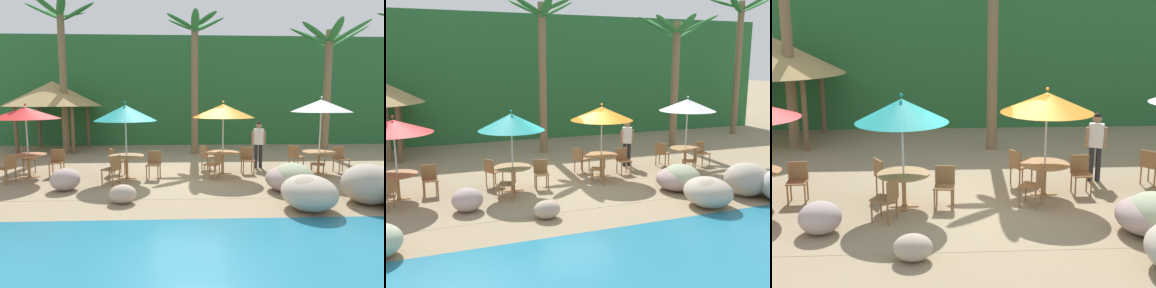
# 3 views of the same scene
# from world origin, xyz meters

# --- Properties ---
(ground_plane) EXTENTS (120.00, 120.00, 0.00)m
(ground_plane) POSITION_xyz_m (0.00, 0.00, 0.00)
(ground_plane) COLOR #937F60
(terrace_deck) EXTENTS (18.00, 5.20, 0.01)m
(terrace_deck) POSITION_xyz_m (0.00, 0.00, 0.00)
(terrace_deck) COLOR #937F60
(terrace_deck) RESTS_ON ground
(foliage_backdrop) EXTENTS (28.00, 2.40, 6.00)m
(foliage_backdrop) POSITION_xyz_m (0.00, 9.00, 3.00)
(foliage_backdrop) COLOR #286633
(foliage_backdrop) RESTS_ON ground
(rock_seawall) EXTENTS (14.24, 3.16, 0.95)m
(rock_seawall) POSITION_xyz_m (2.58, -3.00, 0.38)
(rock_seawall) COLOR #B39C8E
(rock_seawall) RESTS_ON ground
(umbrella_red) EXTENTS (2.09, 2.09, 2.36)m
(umbrella_red) POSITION_xyz_m (-5.09, -0.01, 2.06)
(umbrella_red) COLOR silver
(umbrella_red) RESTS_ON ground
(dining_table_red) EXTENTS (1.10, 1.10, 0.74)m
(dining_table_red) POSITION_xyz_m (-5.09, -0.01, 0.61)
(dining_table_red) COLOR #A37547
(dining_table_red) RESTS_ON ground
(chair_red_seaward) EXTENTS (0.45, 0.46, 0.87)m
(chair_red_seaward) POSITION_xyz_m (-4.25, 0.15, 0.51)
(chair_red_seaward) COLOR olive
(chair_red_seaward) RESTS_ON ground
(chair_red_inland) EXTENTS (0.56, 0.55, 0.87)m
(chair_red_inland) POSITION_xyz_m (-5.51, 0.74, 0.51)
(chair_red_inland) COLOR olive
(chair_red_inland) RESTS_ON ground
(chair_red_left) EXTENTS (0.55, 0.55, 0.87)m
(chair_red_left) POSITION_xyz_m (-5.33, -0.83, 0.51)
(chair_red_left) COLOR olive
(chair_red_left) RESTS_ON ground
(umbrella_teal) EXTENTS (1.92, 1.92, 2.42)m
(umbrella_teal) POSITION_xyz_m (-1.93, -0.32, 2.07)
(umbrella_teal) COLOR silver
(umbrella_teal) RESTS_ON ground
(dining_table_teal) EXTENTS (1.10, 1.10, 0.74)m
(dining_table_teal) POSITION_xyz_m (-1.93, -0.32, 0.61)
(dining_table_teal) COLOR #A37547
(dining_table_teal) RESTS_ON ground
(chair_teal_seaward) EXTENTS (0.47, 0.48, 0.87)m
(chair_teal_seaward) POSITION_xyz_m (-1.08, -0.34, 0.51)
(chair_teal_seaward) COLOR olive
(chair_teal_seaward) RESTS_ON ground
(chair_teal_inland) EXTENTS (0.58, 0.58, 0.87)m
(chair_teal_inland) POSITION_xyz_m (-2.43, 0.38, 0.51)
(chair_teal_inland) COLOR olive
(chair_teal_inland) RESTS_ON ground
(chair_teal_left) EXTENTS (0.56, 0.56, 0.87)m
(chair_teal_left) POSITION_xyz_m (-2.20, -1.13, 0.51)
(chair_teal_left) COLOR olive
(chair_teal_left) RESTS_ON ground
(umbrella_orange) EXTENTS (2.05, 2.05, 2.45)m
(umbrella_orange) POSITION_xyz_m (1.18, 0.28, 2.11)
(umbrella_orange) COLOR silver
(umbrella_orange) RESTS_ON ground
(dining_table_orange) EXTENTS (1.10, 1.10, 0.74)m
(dining_table_orange) POSITION_xyz_m (1.18, 0.28, 0.61)
(dining_table_orange) COLOR #A37547
(dining_table_orange) RESTS_ON ground
(chair_orange_seaward) EXTENTS (0.42, 0.43, 0.87)m
(chair_orange_seaward) POSITION_xyz_m (2.03, 0.36, 0.51)
(chair_orange_seaward) COLOR olive
(chair_orange_seaward) RESTS_ON ground
(chair_orange_inland) EXTENTS (0.57, 0.57, 0.87)m
(chair_orange_inland) POSITION_xyz_m (0.71, 0.98, 0.51)
(chair_orange_inland) COLOR olive
(chair_orange_inland) RESTS_ON ground
(chair_orange_left) EXTENTS (0.58, 0.58, 0.87)m
(chair_orange_left) POSITION_xyz_m (0.82, -0.50, 0.51)
(chair_orange_left) COLOR olive
(chair_orange_left) RESTS_ON ground
(umbrella_white) EXTENTS (1.95, 1.95, 2.60)m
(umbrella_white) POSITION_xyz_m (4.44, 0.20, 2.28)
(umbrella_white) COLOR silver
(umbrella_white) RESTS_ON ground
(dining_table_white) EXTENTS (1.10, 1.10, 0.74)m
(dining_table_white) POSITION_xyz_m (4.44, 0.20, 0.61)
(dining_table_white) COLOR #A37547
(dining_table_white) RESTS_ON ground
(chair_white_seaward) EXTENTS (0.47, 0.48, 0.87)m
(chair_white_seaward) POSITION_xyz_m (5.27, 0.40, 0.51)
(chair_white_seaward) COLOR olive
(chair_white_seaward) RESTS_ON ground
(chair_white_inland) EXTENTS (0.60, 0.59, 0.87)m
(chair_white_inland) POSITION_xyz_m (3.85, 0.82, 0.51)
(chair_white_inland) COLOR olive
(chair_white_inland) RESTS_ON ground
(chair_white_left) EXTENTS (0.57, 0.56, 0.87)m
(chair_white_left) POSITION_xyz_m (4.15, -0.60, 0.51)
(chair_white_left) COLOR olive
(chair_white_left) RESTS_ON ground
(palm_tree_nearest) EXTENTS (3.22, 3.14, 6.90)m
(palm_tree_nearest) POSITION_xyz_m (-5.65, 5.21, 4.57)
(palm_tree_nearest) COLOR brown
(palm_tree_nearest) RESTS_ON ground
(palm_tree_second) EXTENTS (2.69, 2.71, 6.23)m
(palm_tree_second) POSITION_xyz_m (0.47, 4.64, 4.20)
(palm_tree_second) COLOR brown
(palm_tree_second) RESTS_ON ground
(palm_tree_third) EXTENTS (3.37, 3.38, 5.73)m
(palm_tree_third) POSITION_xyz_m (6.26, 3.79, 3.98)
(palm_tree_third) COLOR brown
(palm_tree_third) RESTS_ON ground
(palapa_hut) EXTENTS (4.66, 4.66, 3.41)m
(palapa_hut) POSITION_xyz_m (-6.43, 6.00, 2.79)
(palapa_hut) COLOR brown
(palapa_hut) RESTS_ON ground
(waiter_in_white) EXTENTS (0.52, 0.34, 1.70)m
(waiter_in_white) POSITION_xyz_m (2.62, 1.22, 0.99)
(waiter_in_white) COLOR #232328
(waiter_in_white) RESTS_ON ground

